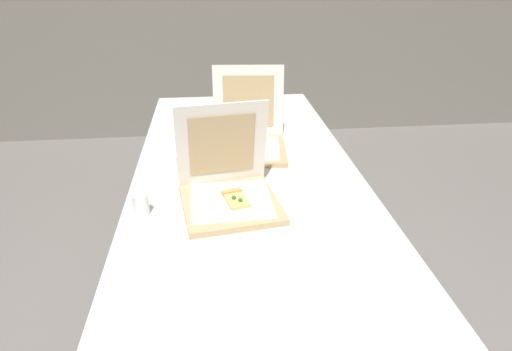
{
  "coord_description": "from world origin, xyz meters",
  "views": [
    {
      "loc": [
        -0.13,
        -1.0,
        1.53
      ],
      "look_at": [
        0.02,
        0.44,
        0.81
      ],
      "focal_mm": 30.37,
      "sensor_mm": 36.0,
      "label": 1
    }
  ],
  "objects": [
    {
      "name": "cup_white_far",
      "position": [
        -0.22,
        0.96,
        0.78
      ],
      "size": [
        0.05,
        0.05,
        0.07
      ],
      "primitive_type": "cylinder",
      "color": "white",
      "rests_on": "table"
    },
    {
      "name": "cup_white_near_left",
      "position": [
        -0.39,
        0.31,
        0.78
      ],
      "size": [
        0.05,
        0.05,
        0.07
      ],
      "primitive_type": "cylinder",
      "color": "white",
      "rests_on": "table"
    },
    {
      "name": "cup_white_mid",
      "position": [
        -0.26,
        0.62,
        0.78
      ],
      "size": [
        0.05,
        0.05,
        0.07
      ],
      "primitive_type": "cylinder",
      "color": "white",
      "rests_on": "table"
    },
    {
      "name": "pizza_box_middle",
      "position": [
        0.03,
        0.83,
        0.8
      ],
      "size": [
        0.36,
        0.4,
        0.35
      ],
      "rotation": [
        0.0,
        0.0,
        -0.09
      ],
      "color": "tan",
      "rests_on": "table"
    },
    {
      "name": "pizza_box_front",
      "position": [
        -0.09,
        0.35,
        0.8
      ],
      "size": [
        0.38,
        0.38,
        0.35
      ],
      "rotation": [
        0.0,
        0.0,
        0.15
      ],
      "color": "tan",
      "rests_on": "table"
    },
    {
      "name": "table",
      "position": [
        0.0,
        0.6,
        0.7
      ],
      "size": [
        0.92,
        2.19,
        0.75
      ],
      "color": "silver",
      "rests_on": "ground"
    }
  ]
}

